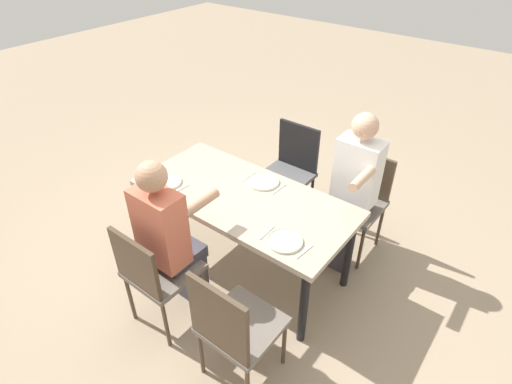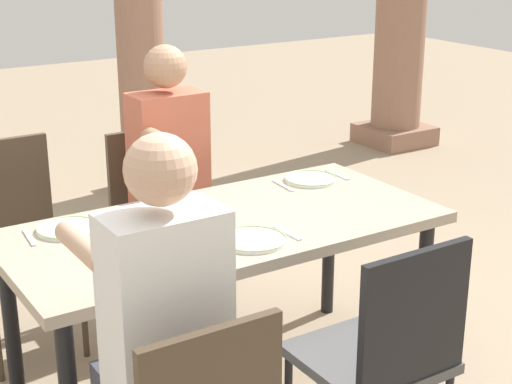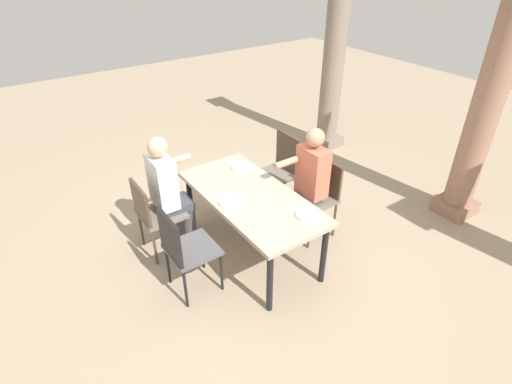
{
  "view_description": "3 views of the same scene",
  "coord_description": "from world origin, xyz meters",
  "views": [
    {
      "loc": [
        -1.62,
        1.94,
        2.56
      ],
      "look_at": [
        -0.05,
        -0.09,
        0.74
      ],
      "focal_mm": 28.82,
      "sensor_mm": 36.0,
      "label": 1
    },
    {
      "loc": [
        -1.46,
        -2.53,
        1.86
      ],
      "look_at": [
        0.09,
        -0.09,
        0.87
      ],
      "focal_mm": 56.54,
      "sensor_mm": 36.0,
      "label": 2
    },
    {
      "loc": [
        2.83,
        -1.9,
        2.94
      ],
      "look_at": [
        0.08,
        0.01,
        0.81
      ],
      "focal_mm": 28.3,
      "sensor_mm": 36.0,
      "label": 3
    }
  ],
  "objects": [
    {
      "name": "chair_mid_south",
      "position": [
        0.12,
        -0.82,
        0.54
      ],
      "size": [
        0.44,
        0.44,
        0.93
      ],
      "color": "#4F4F50",
      "rests_on": "ground"
    },
    {
      "name": "plate_1",
      "position": [
        -0.01,
        -0.23,
        0.75
      ],
      "size": [
        0.25,
        0.25,
        0.02
      ],
      "color": "white",
      "rests_on": "dining_table"
    },
    {
      "name": "diner_man_white",
      "position": [
        0.11,
        0.65,
        0.71
      ],
      "size": [
        0.35,
        0.49,
        1.33
      ],
      "color": "#3F3F4C",
      "rests_on": "ground"
    },
    {
      "name": "plate_2",
      "position": [
        0.59,
        0.24,
        0.75
      ],
      "size": [
        0.23,
        0.23,
        0.02
      ],
      "color": "white",
      "rests_on": "dining_table"
    },
    {
      "name": "chair_mid_north",
      "position": [
        0.12,
        0.82,
        0.53
      ],
      "size": [
        0.44,
        0.44,
        0.89
      ],
      "color": "#6A6158",
      "rests_on": "ground"
    },
    {
      "name": "dining_table",
      "position": [
        0.0,
        0.0,
        0.66
      ],
      "size": [
        1.7,
        0.81,
        0.74
      ],
      "color": "tan",
      "rests_on": "ground"
    },
    {
      "name": "chair_west_north",
      "position": [
        -0.59,
        0.83,
        0.53
      ],
      "size": [
        0.44,
        0.44,
        0.94
      ],
      "color": "#6A6158",
      "rests_on": "ground"
    },
    {
      "name": "ground_plane",
      "position": [
        0.0,
        0.0,
        0.0
      ],
      "size": [
        16.0,
        16.0,
        0.0
      ],
      "primitive_type": "plane",
      "color": "gray"
    },
    {
      "name": "fork_1",
      "position": [
        -0.16,
        -0.23,
        0.74
      ],
      "size": [
        0.02,
        0.17,
        0.01
      ],
      "primitive_type": "cube",
      "rotation": [
        0.0,
        0.0,
        -0.03
      ],
      "color": "silver",
      "rests_on": "dining_table"
    },
    {
      "name": "spoon_1",
      "position": [
        0.14,
        -0.23,
        0.74
      ],
      "size": [
        0.02,
        0.17,
        0.01
      ],
      "primitive_type": "cube",
      "rotation": [
        0.0,
        0.0,
        0.02
      ],
      "color": "silver",
      "rests_on": "dining_table"
    },
    {
      "name": "spoon_2",
      "position": [
        0.74,
        0.24,
        0.74
      ],
      "size": [
        0.02,
        0.17,
        0.01
      ],
      "primitive_type": "cube",
      "rotation": [
        0.0,
        0.0,
        -0.03
      ],
      "color": "silver",
      "rests_on": "dining_table"
    },
    {
      "name": "fork_0",
      "position": [
        -0.69,
        0.24,
        0.74
      ],
      "size": [
        0.03,
        0.17,
        0.01
      ],
      "primitive_type": "cube",
      "rotation": [
        0.0,
        0.0,
        -0.1
      ],
      "color": "silver",
      "rests_on": "dining_table"
    },
    {
      "name": "diner_woman_green",
      "position": [
        -0.59,
        -0.62,
        0.71
      ],
      "size": [
        0.35,
        0.49,
        1.33
      ],
      "color": "#3F3F4C",
      "rests_on": "ground"
    },
    {
      "name": "plate_0",
      "position": [
        -0.54,
        0.24,
        0.75
      ],
      "size": [
        0.24,
        0.24,
        0.02
      ],
      "color": "white",
      "rests_on": "dining_table"
    },
    {
      "name": "chair_west_south",
      "position": [
        -0.59,
        -0.82,
        0.52
      ],
      "size": [
        0.44,
        0.44,
        0.87
      ],
      "color": "#6A6158",
      "rests_on": "ground"
    },
    {
      "name": "fork_2",
      "position": [
        0.44,
        0.24,
        0.74
      ],
      "size": [
        0.03,
        0.17,
        0.01
      ],
      "primitive_type": "cube",
      "rotation": [
        0.0,
        0.0,
        -0.08
      ],
      "color": "silver",
      "rests_on": "dining_table"
    },
    {
      "name": "spoon_0",
      "position": [
        -0.39,
        0.24,
        0.74
      ],
      "size": [
        0.02,
        0.17,
        0.01
      ],
      "primitive_type": "cube",
      "rotation": [
        0.0,
        0.0,
        0.02
      ],
      "color": "silver",
      "rests_on": "dining_table"
    }
  ]
}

